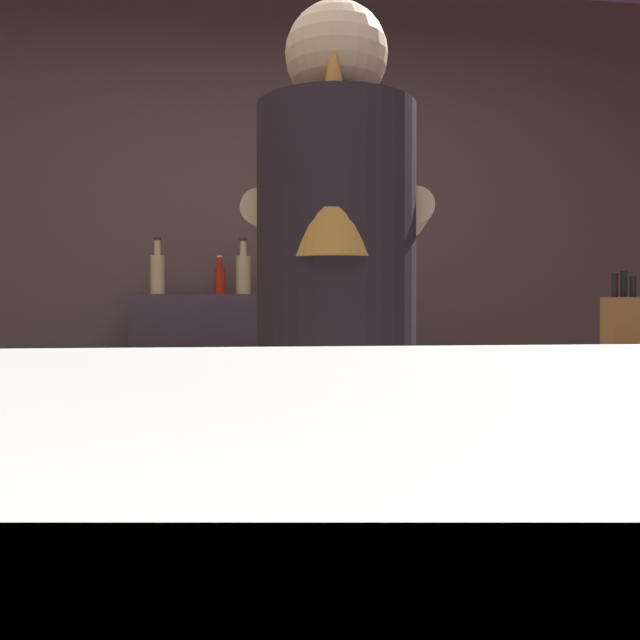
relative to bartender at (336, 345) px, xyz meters
name	(u,v)px	position (x,y,z in m)	size (l,w,h in m)	color
wall_back	(256,254)	(-0.11, 2.06, 0.35)	(5.20, 0.10, 2.70)	brown
prep_counter	(395,527)	(0.24, 0.45, -0.55)	(2.10, 0.60, 0.91)	brown
back_shelf	(229,416)	(-0.25, 1.78, -0.43)	(0.86, 0.36, 1.14)	#3F323D
bartender	(336,345)	(0.00, 0.00, 0.00)	(0.47, 0.54, 1.73)	#2A2733
knife_block	(623,330)	(0.90, 0.41, 0.01)	(0.10, 0.08, 0.28)	olive
mixing_bowl	(207,358)	(-0.30, 0.56, -0.07)	(0.18, 0.18, 0.05)	#CA4D29
chefs_knife	(415,367)	(0.28, 0.40, -0.09)	(0.24, 0.03, 0.01)	silver
bottle_soy	(157,272)	(-0.57, 1.75, 0.24)	(0.07, 0.07, 0.26)	#DAC484
bottle_hot_sauce	(243,273)	(-0.18, 1.79, 0.24)	(0.07, 0.07, 0.27)	#CDC37C
bottle_vinegar	(220,280)	(-0.29, 1.81, 0.21)	(0.05, 0.05, 0.18)	red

